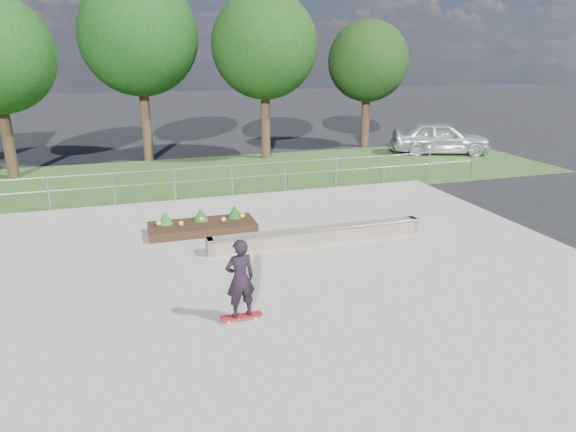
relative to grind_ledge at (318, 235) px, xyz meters
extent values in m
plane|color=black|center=(-1.25, -2.16, -0.26)|extent=(120.00, 120.00, 0.00)
cube|color=#2E4E1F|center=(-1.25, 8.84, -0.25)|extent=(30.00, 8.00, 0.02)
cube|color=gray|center=(-1.25, -2.16, -0.23)|extent=(15.00, 15.00, 0.06)
cylinder|color=gray|center=(-7.25, 5.34, 0.34)|extent=(0.06, 0.06, 1.20)
cylinder|color=gray|center=(-5.25, 5.34, 0.34)|extent=(0.06, 0.06, 1.20)
cylinder|color=#9B9DA3|center=(-3.25, 5.34, 0.34)|extent=(0.06, 0.06, 1.20)
cylinder|color=#93969C|center=(-1.25, 5.34, 0.34)|extent=(0.06, 0.06, 1.20)
cylinder|color=gray|center=(0.75, 5.34, 0.34)|extent=(0.06, 0.06, 1.20)
cylinder|color=gray|center=(2.75, 5.34, 0.34)|extent=(0.06, 0.06, 1.20)
cylinder|color=gray|center=(4.75, 5.34, 0.34)|extent=(0.06, 0.06, 1.20)
cylinder|color=#9A9DA3|center=(6.75, 5.34, 0.34)|extent=(0.06, 0.06, 1.20)
cylinder|color=gray|center=(8.75, 5.34, 0.34)|extent=(0.06, 0.06, 1.20)
cylinder|color=#919499|center=(-1.25, 5.34, 0.89)|extent=(20.00, 0.04, 0.04)
cylinder|color=gray|center=(-1.25, 5.34, 0.44)|extent=(20.00, 0.04, 0.04)
cylinder|color=black|center=(-9.25, 10.84, 1.20)|extent=(0.44, 0.44, 2.93)
cylinder|color=#342115|center=(-3.75, 12.84, 1.42)|extent=(0.44, 0.44, 3.38)
sphere|color=black|center=(-3.75, 12.84, 5.36)|extent=(5.25, 5.25, 5.25)
cylinder|color=#352115|center=(1.75, 11.84, 1.31)|extent=(0.44, 0.44, 3.15)
sphere|color=black|center=(1.75, 11.84, 4.99)|extent=(4.90, 4.90, 4.90)
cylinder|color=#341F15|center=(7.75, 13.34, 1.09)|extent=(0.44, 0.44, 2.70)
sphere|color=black|center=(7.75, 13.34, 4.24)|extent=(4.20, 4.20, 4.20)
cube|color=#6C5D4F|center=(0.00, 0.00, 0.00)|extent=(6.00, 0.40, 0.40)
cylinder|color=gray|center=(0.00, -0.20, 0.20)|extent=(6.00, 0.06, 0.06)
cube|color=brown|center=(-2.90, 0.00, 0.00)|extent=(0.15, 0.42, 0.40)
cube|color=brown|center=(2.90, 0.00, 0.00)|extent=(0.15, 0.42, 0.40)
cube|color=black|center=(-2.84, 1.80, -0.08)|extent=(3.00, 1.20, 0.25)
sphere|color=yellow|center=(-4.04, 1.90, 0.13)|extent=(0.14, 0.14, 0.14)
sphere|color=yellow|center=(-3.44, 1.70, 0.13)|extent=(0.14, 0.14, 0.14)
sphere|color=gold|center=(-2.84, 1.90, 0.13)|extent=(0.14, 0.14, 0.14)
sphere|color=yellow|center=(-2.24, 1.70, 0.13)|extent=(0.14, 0.14, 0.14)
sphere|color=yellow|center=(-1.64, 1.90, 0.13)|extent=(0.14, 0.14, 0.14)
cone|color=#184F16|center=(-3.84, 2.05, 0.23)|extent=(0.44, 0.44, 0.36)
cone|color=#154915|center=(-2.84, 2.05, 0.23)|extent=(0.44, 0.44, 0.36)
cone|color=#164714|center=(-1.84, 2.05, 0.23)|extent=(0.44, 0.44, 0.36)
cylinder|color=silver|center=(-3.15, -3.60, -0.18)|extent=(0.05, 0.03, 0.05)
cylinder|color=white|center=(-3.15, -3.42, -0.18)|extent=(0.05, 0.03, 0.05)
cylinder|color=white|center=(-2.63, -3.60, -0.18)|extent=(0.05, 0.03, 0.05)
cylinder|color=white|center=(-2.63, -3.42, -0.18)|extent=(0.05, 0.03, 0.05)
cylinder|color=#A2A2A7|center=(-3.15, -3.51, -0.15)|extent=(0.02, 0.18, 0.02)
cylinder|color=gray|center=(-2.63, -3.51, -0.15)|extent=(0.02, 0.18, 0.02)
cube|color=#B5161A|center=(-2.89, -3.51, -0.13)|extent=(0.80, 0.21, 0.02)
imported|color=black|center=(-2.89, -3.51, 0.66)|extent=(0.61, 0.45, 1.56)
imported|color=silver|center=(10.47, 10.26, 0.56)|extent=(5.21, 3.53, 1.65)
camera|label=1|loc=(-4.66, -12.15, 4.71)|focal=32.00mm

